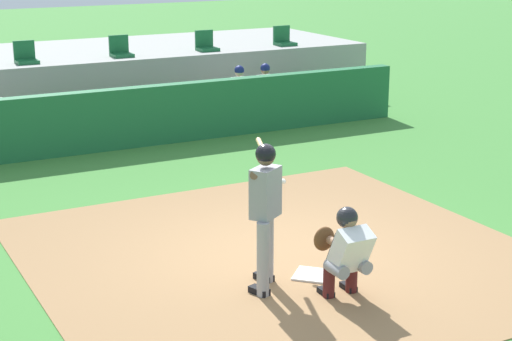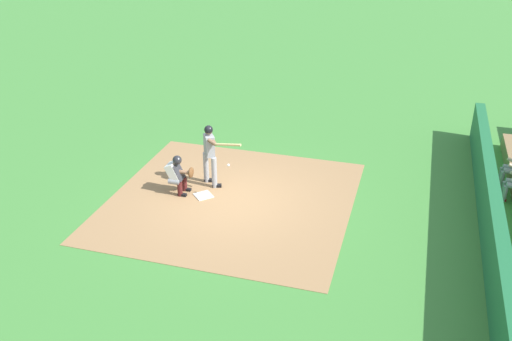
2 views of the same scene
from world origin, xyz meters
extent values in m
plane|color=#428438|center=(0.00, 0.00, 0.00)|extent=(80.00, 80.00, 0.00)
cube|color=#9E754C|center=(0.00, 0.00, 0.01)|extent=(6.40, 6.40, 0.01)
cube|color=white|center=(0.00, -0.80, 0.02)|extent=(0.62, 0.62, 0.02)
cylinder|color=#99999E|center=(-0.82, -1.02, 0.46)|extent=(0.15, 0.15, 0.92)
cylinder|color=#99999E|center=(-0.58, -0.68, 0.46)|extent=(0.15, 0.15, 0.92)
cube|color=gray|center=(-0.70, -0.85, 1.22)|extent=(0.45, 0.41, 0.60)
sphere|color=brown|center=(-0.70, -0.85, 1.65)|extent=(0.21, 0.21, 0.21)
sphere|color=black|center=(-0.70, -0.85, 1.68)|extent=(0.24, 0.24, 0.24)
cylinder|color=brown|center=(-0.67, -0.75, 1.43)|extent=(0.51, 0.43, 0.18)
cylinder|color=brown|center=(-0.48, -0.68, 1.43)|extent=(0.16, 0.27, 0.17)
cylinder|color=tan|center=(-0.34, -0.18, 1.48)|extent=(0.30, 0.83, 0.24)
cube|color=black|center=(-0.84, -0.96, 0.04)|extent=(0.20, 0.28, 0.09)
cube|color=black|center=(-0.60, -0.63, 0.04)|extent=(0.20, 0.28, 0.09)
cylinder|color=gray|center=(-0.16, -1.57, 0.42)|extent=(0.16, 0.32, 0.16)
cylinder|color=#4C1919|center=(-0.16, -1.42, 0.21)|extent=(0.14, 0.14, 0.42)
cube|color=black|center=(-0.16, -1.36, 0.04)|extent=(0.11, 0.24, 0.08)
cylinder|color=gray|center=(0.16, -1.57, 0.42)|extent=(0.16, 0.32, 0.16)
cylinder|color=#4C1919|center=(0.16, -1.42, 0.21)|extent=(0.14, 0.14, 0.42)
cube|color=black|center=(0.16, -1.36, 0.04)|extent=(0.11, 0.24, 0.08)
cube|color=white|center=(0.00, -1.62, 0.64)|extent=(0.40, 0.44, 0.57)
cube|color=#2D2D33|center=(0.00, -1.50, 0.64)|extent=(0.38, 0.25, 0.45)
sphere|color=#996B4C|center=(0.00, -1.54, 0.98)|extent=(0.21, 0.21, 0.21)
sphere|color=#232328|center=(0.00, -1.52, 1.00)|extent=(0.25, 0.25, 0.25)
cylinder|color=#996B4C|center=(-0.04, -1.39, 0.64)|extent=(0.10, 0.45, 0.10)
ellipsoid|color=brown|center=(-0.08, -1.17, 0.64)|extent=(0.28, 0.12, 0.30)
sphere|color=white|center=(-0.01, -0.06, 1.05)|extent=(0.07, 0.07, 0.07)
cube|color=#1E6638|center=(0.00, 6.50, 0.60)|extent=(13.00, 0.30, 1.20)
cylinder|color=#939399|center=(-3.21, 7.25, 0.49)|extent=(0.15, 0.40, 0.15)
cylinder|color=#939399|center=(-3.21, 7.05, 0.23)|extent=(0.13, 0.13, 0.45)
cube|color=maroon|center=(-3.21, 7.00, 0.04)|extent=(0.11, 0.24, 0.08)
cylinder|color=#939399|center=(-2.95, 7.25, 0.49)|extent=(0.15, 0.40, 0.15)
cylinder|color=#939399|center=(-2.95, 7.05, 0.23)|extent=(0.13, 0.13, 0.45)
cube|color=maroon|center=(-2.95, 7.00, 0.04)|extent=(0.11, 0.24, 0.08)
cylinder|color=#939399|center=(-2.31, 7.05, 0.23)|extent=(0.13, 0.13, 0.45)
cube|color=maroon|center=(-2.31, 7.00, 0.04)|extent=(0.11, 0.24, 0.08)
cylinder|color=#939399|center=(-2.05, 7.05, 0.23)|extent=(0.13, 0.13, 0.45)
cube|color=maroon|center=(-2.05, 7.00, 0.04)|extent=(0.11, 0.24, 0.08)
camera|label=1|loc=(-5.11, -8.90, 4.11)|focal=58.00mm
camera|label=2|loc=(12.74, 4.46, 7.62)|focal=40.20mm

